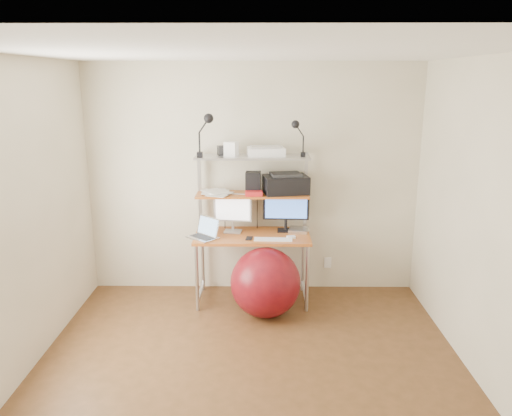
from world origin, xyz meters
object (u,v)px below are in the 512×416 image
Objects in this scene: monitor_silver at (233,210)px; laptop at (205,233)px; monitor_black at (286,208)px; exercise_ball at (265,283)px; printer at (286,184)px.

laptop is (-0.27, -0.20, -0.19)m from monitor_silver.
monitor_black reaches higher than laptop.
laptop is at bearing -137.17° from monitor_silver.
monitor_silver is 0.63× the size of exercise_ball.
printer reaches higher than monitor_silver.
printer is at bearing 60.31° from laptop.
exercise_ball is (0.62, -0.26, -0.43)m from laptop.
monitor_silver is 0.57m from monitor_black.
laptop is 0.55× the size of exercise_ball.
monitor_black is at bearing 59.63° from laptop.
printer is 0.72× the size of exercise_ball.
exercise_ball is at bearing -123.37° from printer.
laptop is at bearing -161.06° from monitor_black.
laptop is (-0.84, -0.25, -0.20)m from monitor_black.
monitor_silver is 0.85m from exercise_ball.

